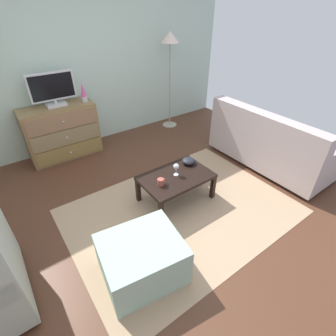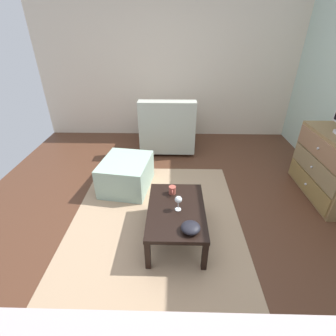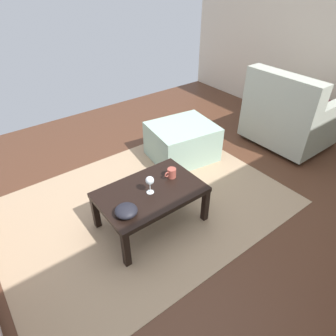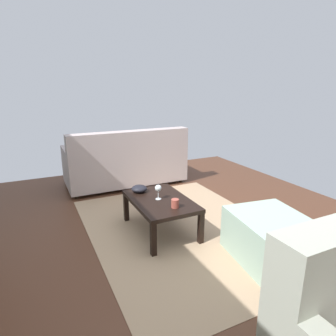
# 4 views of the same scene
# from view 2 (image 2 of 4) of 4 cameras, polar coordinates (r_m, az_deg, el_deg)

# --- Properties ---
(ground_plane) EXTENTS (5.69, 5.00, 0.05)m
(ground_plane) POSITION_cam_2_polar(r_m,az_deg,el_deg) (2.89, 1.23, -11.83)
(ground_plane) COLOR #512F1F
(wall_plain_left) EXTENTS (0.12, 5.00, 2.65)m
(wall_plain_left) POSITION_cam_2_polar(r_m,az_deg,el_deg) (4.78, 1.60, 23.24)
(wall_plain_left) COLOR beige
(wall_plain_left) RESTS_ON ground_plane
(area_rug) EXTENTS (2.60, 1.90, 0.01)m
(area_rug) POSITION_cam_2_polar(r_m,az_deg,el_deg) (2.73, -3.11, -14.11)
(area_rug) COLOR tan
(area_rug) RESTS_ON ground_plane
(dresser) EXTENTS (1.06, 0.49, 0.82)m
(dresser) POSITION_cam_2_polar(r_m,az_deg,el_deg) (3.61, 34.02, 0.16)
(dresser) COLOR olive
(dresser) RESTS_ON ground_plane
(coffee_table) EXTENTS (0.86, 0.56, 0.36)m
(coffee_table) POSITION_cam_2_polar(r_m,az_deg,el_deg) (2.45, 1.94, -10.33)
(coffee_table) COLOR black
(coffee_table) RESTS_ON ground_plane
(wine_glass) EXTENTS (0.07, 0.07, 0.16)m
(wine_glass) POSITION_cam_2_polar(r_m,az_deg,el_deg) (2.34, 2.45, -7.53)
(wine_glass) COLOR silver
(wine_glass) RESTS_ON coffee_table
(mug) EXTENTS (0.11, 0.08, 0.08)m
(mug) POSITION_cam_2_polar(r_m,az_deg,el_deg) (2.60, 1.03, -5.21)
(mug) COLOR #A74C3F
(mug) RESTS_ON coffee_table
(bowl_decorative) EXTENTS (0.17, 0.17, 0.08)m
(bowl_decorative) POSITION_cam_2_polar(r_m,az_deg,el_deg) (2.18, 5.34, -13.77)
(bowl_decorative) COLOR black
(bowl_decorative) RESTS_ON coffee_table
(armchair) EXTENTS (0.80, 0.91, 0.92)m
(armchair) POSITION_cam_2_polar(r_m,az_deg,el_deg) (4.27, -0.08, 9.03)
(armchair) COLOR #332319
(armchair) RESTS_ON ground_plane
(ottoman) EXTENTS (0.78, 0.69, 0.41)m
(ottoman) POSITION_cam_2_polar(r_m,az_deg,el_deg) (3.30, -9.75, -1.41)
(ottoman) COLOR #9BB9A7
(ottoman) RESTS_ON ground_plane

